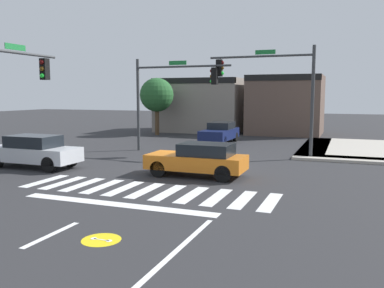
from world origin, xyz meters
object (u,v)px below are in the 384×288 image
(traffic_signal_northwest, at_px, (171,87))
(roadside_tree, at_px, (157,95))
(car_orange, at_px, (199,159))
(car_navy, at_px, (220,133))
(traffic_signal_northeast, at_px, (271,81))
(traffic_signal_southwest, at_px, (11,85))
(car_silver, at_px, (33,151))

(traffic_signal_northwest, relative_size, roadside_tree, 1.23)
(car_orange, relative_size, car_navy, 0.96)
(traffic_signal_northwest, distance_m, roadside_tree, 10.57)
(car_orange, distance_m, car_navy, 11.97)
(roadside_tree, bearing_deg, traffic_signal_northeast, -38.27)
(traffic_signal_southwest, distance_m, car_navy, 15.60)
(roadside_tree, bearing_deg, car_navy, -28.94)
(car_orange, height_order, car_navy, car_navy)
(traffic_signal_southwest, relative_size, roadside_tree, 1.16)
(traffic_signal_southwest, bearing_deg, roadside_tree, 7.47)
(traffic_signal_northeast, xyz_separation_m, traffic_signal_southwest, (-8.78, -9.56, -0.32))
(car_silver, distance_m, car_navy, 13.61)
(traffic_signal_northeast, distance_m, car_orange, 7.61)
(traffic_signal_northwest, bearing_deg, car_silver, -118.81)
(traffic_signal_northwest, xyz_separation_m, car_orange, (4.03, -6.31, -3.12))
(traffic_signal_northwest, distance_m, car_silver, 8.74)
(traffic_signal_southwest, bearing_deg, traffic_signal_northwest, -17.70)
(car_orange, distance_m, car_silver, 8.02)
(traffic_signal_southwest, distance_m, car_silver, 3.84)
(car_navy, bearing_deg, traffic_signal_northeast, 41.08)
(traffic_signal_southwest, xyz_separation_m, car_silver, (-0.97, 2.13, -3.04))
(traffic_signal_northeast, height_order, car_navy, traffic_signal_northeast)
(traffic_signal_southwest, relative_size, car_silver, 1.25)
(traffic_signal_northeast, distance_m, car_navy, 7.57)
(traffic_signal_northeast, bearing_deg, car_orange, 74.85)
(car_navy, height_order, roadside_tree, roadside_tree)
(traffic_signal_northeast, distance_m, traffic_signal_southwest, 12.99)
(traffic_signal_northwest, relative_size, car_orange, 1.44)
(traffic_signal_southwest, height_order, roadside_tree, traffic_signal_southwest)
(car_silver, bearing_deg, traffic_signal_southwest, 114.52)
(car_navy, distance_m, roadside_tree, 8.14)
(car_orange, bearing_deg, traffic_signal_northwest, -57.42)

